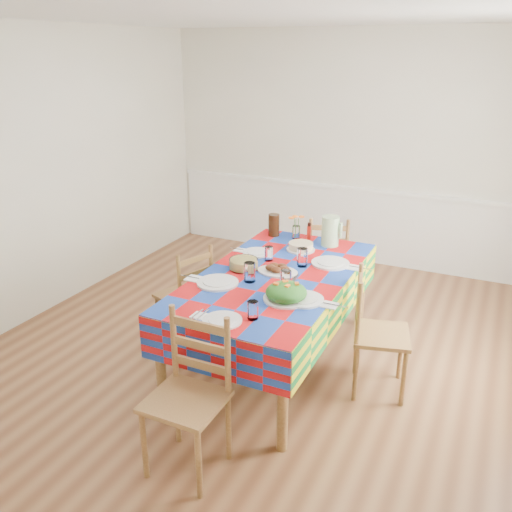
{
  "coord_description": "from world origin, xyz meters",
  "views": [
    {
      "loc": [
        1.76,
        -3.73,
        2.46
      ],
      "look_at": [
        0.02,
        -0.08,
        0.91
      ],
      "focal_mm": 38.0,
      "sensor_mm": 36.0,
      "label": 1
    }
  ],
  "objects_px": {
    "tea_pitcher": "(274,225)",
    "chair_far": "(327,260)",
    "chair_right": "(375,334)",
    "meat_platter": "(278,269)",
    "chair_near": "(189,397)",
    "dining_table": "(275,285)",
    "green_pitcher": "(330,231)",
    "chair_left": "(187,296)"
  },
  "relations": [
    {
      "from": "chair_near",
      "to": "chair_right",
      "type": "distance_m",
      "value": 1.53
    },
    {
      "from": "green_pitcher",
      "to": "chair_far",
      "type": "xyz_separation_m",
      "value": [
        -0.16,
        0.47,
        -0.47
      ]
    },
    {
      "from": "tea_pitcher",
      "to": "chair_right",
      "type": "distance_m",
      "value": 1.56
    },
    {
      "from": "tea_pitcher",
      "to": "chair_left",
      "type": "height_order",
      "value": "tea_pitcher"
    },
    {
      "from": "chair_near",
      "to": "chair_far",
      "type": "xyz_separation_m",
      "value": [
        0.01,
        2.6,
        -0.03
      ]
    },
    {
      "from": "tea_pitcher",
      "to": "chair_left",
      "type": "relative_size",
      "value": 0.23
    },
    {
      "from": "tea_pitcher",
      "to": "chair_far",
      "type": "xyz_separation_m",
      "value": [
        0.41,
        0.43,
        -0.44
      ]
    },
    {
      "from": "meat_platter",
      "to": "chair_right",
      "type": "distance_m",
      "value": 0.9
    },
    {
      "from": "dining_table",
      "to": "chair_near",
      "type": "xyz_separation_m",
      "value": [
        0.0,
        -1.3,
        -0.22
      ]
    },
    {
      "from": "chair_near",
      "to": "chair_left",
      "type": "height_order",
      "value": "chair_near"
    },
    {
      "from": "meat_platter",
      "to": "chair_left",
      "type": "relative_size",
      "value": 0.36
    },
    {
      "from": "chair_near",
      "to": "chair_far",
      "type": "distance_m",
      "value": 2.6
    },
    {
      "from": "meat_platter",
      "to": "chair_far",
      "type": "xyz_separation_m",
      "value": [
        0.02,
        1.26,
        -0.36
      ]
    },
    {
      "from": "chair_far",
      "to": "chair_left",
      "type": "xyz_separation_m",
      "value": [
        -0.84,
        -1.32,
        -0.01
      ]
    },
    {
      "from": "chair_far",
      "to": "chair_right",
      "type": "xyz_separation_m",
      "value": [
        0.81,
        -1.31,
        0.01
      ]
    },
    {
      "from": "dining_table",
      "to": "chair_left",
      "type": "bearing_deg",
      "value": -179.06
    },
    {
      "from": "chair_near",
      "to": "chair_right",
      "type": "height_order",
      "value": "chair_near"
    },
    {
      "from": "meat_platter",
      "to": "chair_far",
      "type": "relative_size",
      "value": 0.35
    },
    {
      "from": "chair_far",
      "to": "chair_left",
      "type": "relative_size",
      "value": 1.02
    },
    {
      "from": "chair_left",
      "to": "chair_right",
      "type": "bearing_deg",
      "value": 108.73
    },
    {
      "from": "meat_platter",
      "to": "chair_right",
      "type": "relative_size",
      "value": 0.34
    },
    {
      "from": "green_pitcher",
      "to": "tea_pitcher",
      "type": "bearing_deg",
      "value": 176.56
    },
    {
      "from": "chair_near",
      "to": "chair_left",
      "type": "xyz_separation_m",
      "value": [
        -0.83,
        1.28,
        -0.04
      ]
    },
    {
      "from": "chair_far",
      "to": "chair_left",
      "type": "bearing_deg",
      "value": 39.17
    },
    {
      "from": "dining_table",
      "to": "chair_near",
      "type": "distance_m",
      "value": 1.31
    },
    {
      "from": "tea_pitcher",
      "to": "chair_near",
      "type": "bearing_deg",
      "value": -79.7
    },
    {
      "from": "green_pitcher",
      "to": "chair_far",
      "type": "bearing_deg",
      "value": 108.84
    },
    {
      "from": "chair_far",
      "to": "green_pitcher",
      "type": "bearing_deg",
      "value": 90.58
    },
    {
      "from": "dining_table",
      "to": "chair_left",
      "type": "height_order",
      "value": "chair_left"
    },
    {
      "from": "dining_table",
      "to": "chair_left",
      "type": "distance_m",
      "value": 0.87
    },
    {
      "from": "green_pitcher",
      "to": "chair_near",
      "type": "bearing_deg",
      "value": -94.65
    },
    {
      "from": "green_pitcher",
      "to": "chair_near",
      "type": "xyz_separation_m",
      "value": [
        -0.17,
        -2.13,
        -0.44
      ]
    },
    {
      "from": "green_pitcher",
      "to": "chair_left",
      "type": "xyz_separation_m",
      "value": [
        -1.0,
        -0.85,
        -0.48
      ]
    },
    {
      "from": "chair_near",
      "to": "chair_left",
      "type": "relative_size",
      "value": 1.09
    },
    {
      "from": "dining_table",
      "to": "chair_near",
      "type": "relative_size",
      "value": 2.05
    },
    {
      "from": "meat_platter",
      "to": "chair_near",
      "type": "height_order",
      "value": "chair_near"
    },
    {
      "from": "dining_table",
      "to": "green_pitcher",
      "type": "xyz_separation_m",
      "value": [
        0.17,
        0.83,
        0.22
      ]
    },
    {
      "from": "tea_pitcher",
      "to": "chair_right",
      "type": "xyz_separation_m",
      "value": [
        1.22,
        -0.88,
        -0.43
      ]
    },
    {
      "from": "chair_near",
      "to": "chair_right",
      "type": "relative_size",
      "value": 1.05
    },
    {
      "from": "dining_table",
      "to": "green_pitcher",
      "type": "bearing_deg",
      "value": 78.24
    },
    {
      "from": "tea_pitcher",
      "to": "chair_left",
      "type": "bearing_deg",
      "value": -116.23
    },
    {
      "from": "tea_pitcher",
      "to": "chair_near",
      "type": "relative_size",
      "value": 0.21
    }
  ]
}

